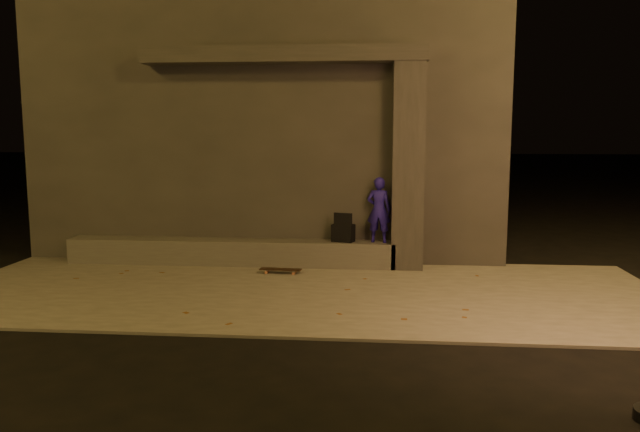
# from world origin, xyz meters

# --- Properties ---
(ground) EXTENTS (120.00, 120.00, 0.00)m
(ground) POSITION_xyz_m (0.00, 0.00, 0.00)
(ground) COLOR black
(ground) RESTS_ON ground
(sidewalk) EXTENTS (11.00, 4.40, 0.04)m
(sidewalk) POSITION_xyz_m (0.00, 2.00, 0.02)
(sidewalk) COLOR #635F57
(sidewalk) RESTS_ON ground
(building) EXTENTS (9.00, 5.10, 5.22)m
(building) POSITION_xyz_m (-1.00, 6.49, 2.61)
(building) COLOR #353330
(building) RESTS_ON ground
(ledge) EXTENTS (6.00, 0.55, 0.45)m
(ledge) POSITION_xyz_m (-1.50, 3.75, 0.27)
(ledge) COLOR #54524C
(ledge) RESTS_ON sidewalk
(column) EXTENTS (0.55, 0.55, 3.60)m
(column) POSITION_xyz_m (1.70, 3.75, 1.84)
(column) COLOR #353330
(column) RESTS_ON sidewalk
(canopy) EXTENTS (5.00, 0.70, 0.28)m
(canopy) POSITION_xyz_m (-0.50, 3.80, 3.78)
(canopy) COLOR #353330
(canopy) RESTS_ON column
(skateboarder) EXTENTS (0.47, 0.34, 1.17)m
(skateboarder) POSITION_xyz_m (1.20, 3.75, 1.08)
(skateboarder) COLOR #201690
(skateboarder) RESTS_ON ledge
(backpack) EXTENTS (0.43, 0.35, 0.53)m
(backpack) POSITION_xyz_m (0.57, 3.75, 0.67)
(backpack) COLOR black
(backpack) RESTS_ON ledge
(skateboard) EXTENTS (0.73, 0.24, 0.08)m
(skateboard) POSITION_xyz_m (-0.47, 3.06, 0.10)
(skateboard) COLOR black
(skateboard) RESTS_ON sidewalk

